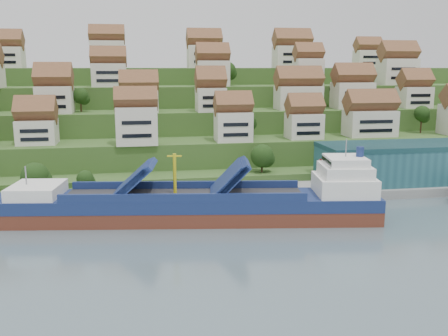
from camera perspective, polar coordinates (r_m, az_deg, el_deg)
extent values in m
plane|color=slate|center=(107.02, 3.42, -5.60)|extent=(300.00, 300.00, 0.00)
cube|color=gray|center=(126.30, 10.72, -2.61)|extent=(180.00, 14.00, 2.20)
cube|color=#2D4C1E|center=(189.32, -2.57, 2.53)|extent=(260.00, 128.00, 4.00)
cube|color=#2D4C1E|center=(193.72, -2.77, 3.77)|extent=(260.00, 118.00, 11.00)
cube|color=#2D4C1E|center=(201.17, -3.07, 5.06)|extent=(260.00, 102.00, 18.00)
cube|color=#2D4C1E|center=(208.73, -3.34, 6.25)|extent=(260.00, 86.00, 25.00)
cube|color=#2D4C1E|center=(217.39, -3.63, 7.25)|extent=(260.00, 68.00, 31.00)
cube|color=silver|center=(143.61, -20.56, 3.89)|extent=(10.09, 8.57, 6.49)
cube|color=silver|center=(135.12, -9.95, 4.78)|extent=(10.82, 7.03, 10.07)
cube|color=silver|center=(139.57, 1.05, 4.76)|extent=(9.88, 7.62, 8.14)
cube|color=silver|center=(146.92, 9.12, 4.77)|extent=(9.75, 7.73, 7.22)
cube|color=silver|center=(156.19, 16.32, 4.93)|extent=(14.63, 8.26, 7.70)
cube|color=silver|center=(156.60, -18.75, 7.41)|extent=(10.27, 8.98, 7.90)
cube|color=silver|center=(153.34, -9.65, 7.53)|extent=(11.07, 7.90, 6.57)
cube|color=silver|center=(153.80, -1.54, 7.82)|extent=(8.66, 8.56, 7.20)
cube|color=silver|center=(163.73, 8.48, 7.95)|extent=(14.22, 8.36, 7.38)
cube|color=silver|center=(170.47, 14.45, 8.04)|extent=(12.48, 8.18, 8.48)
cube|color=silver|center=(180.48, 20.88, 7.57)|extent=(9.86, 8.04, 6.91)
cube|color=silver|center=(169.84, -12.99, 10.30)|extent=(11.02, 7.30, 7.53)
cube|color=silver|center=(170.43, -1.31, 10.74)|extent=(10.63, 7.79, 8.46)
cube|color=silver|center=(178.16, 9.57, 10.75)|extent=(9.37, 7.14, 9.25)
cube|color=silver|center=(195.28, 19.18, 10.34)|extent=(12.96, 8.47, 9.31)
cube|color=silver|center=(193.69, -23.68, 11.48)|extent=(11.88, 8.03, 7.22)
cube|color=silver|center=(187.07, -13.16, 12.51)|extent=(11.87, 7.51, 9.47)
cube|color=silver|center=(189.10, -2.27, 12.58)|extent=(12.24, 8.15, 8.16)
cube|color=silver|center=(197.92, 7.77, 12.45)|extent=(13.73, 8.73, 8.24)
cube|color=silver|center=(214.10, 16.08, 11.86)|extent=(10.18, 7.05, 6.98)
ellipsoid|color=#204015|center=(131.68, 4.38, 1.40)|extent=(6.12, 6.12, 6.12)
ellipsoid|color=#204015|center=(163.07, 18.50, 4.98)|extent=(4.25, 4.25, 4.25)
ellipsoid|color=#204015|center=(167.99, 21.68, 5.83)|extent=(4.90, 4.90, 4.90)
ellipsoid|color=#204015|center=(147.61, 2.82, 5.36)|extent=(4.55, 4.55, 4.55)
ellipsoid|color=#204015|center=(172.51, 12.63, 8.78)|extent=(4.27, 4.27, 4.27)
ellipsoid|color=#204015|center=(161.56, -19.91, 7.24)|extent=(6.22, 6.22, 6.22)
ellipsoid|color=#204015|center=(158.57, -16.09, 7.94)|extent=(4.85, 4.85, 4.85)
ellipsoid|color=#204015|center=(175.55, 0.39, 11.09)|extent=(5.97, 5.97, 5.97)
ellipsoid|color=#204015|center=(184.51, 8.24, 10.69)|extent=(4.46, 4.46, 4.46)
ellipsoid|color=#204015|center=(183.43, 9.18, 10.59)|extent=(4.45, 4.45, 4.45)
ellipsoid|color=#204015|center=(123.37, -20.78, -0.93)|extent=(6.54, 6.54, 6.54)
ellipsoid|color=#204015|center=(121.92, -15.58, -1.21)|extent=(4.06, 4.06, 4.06)
cube|color=#245862|center=(141.12, 22.79, 0.70)|extent=(60.00, 15.00, 10.00)
cylinder|color=gray|center=(119.90, 10.75, -0.86)|extent=(0.16, 0.16, 8.00)
cube|color=maroon|center=(119.41, 11.09, 0.84)|extent=(1.20, 0.05, 0.80)
cube|color=brown|center=(104.47, -3.41, -5.45)|extent=(76.87, 22.62, 4.87)
cube|color=navy|center=(103.58, -3.43, -3.77)|extent=(76.88, 22.73, 2.53)
cube|color=white|center=(108.89, -20.62, -2.42)|extent=(11.25, 12.40, 2.53)
cube|color=#262628|center=(103.34, -4.52, -3.09)|extent=(49.63, 16.91, 0.29)
cube|color=navy|center=(103.68, -10.47, -1.32)|extent=(8.78, 11.70, 6.73)
cube|color=navy|center=(102.48, 0.35, -1.28)|extent=(8.42, 11.65, 7.12)
cylinder|color=yellow|center=(102.47, -5.64, -0.77)|extent=(0.77, 0.77, 8.77)
cube|color=white|center=(106.43, 13.58, -1.93)|extent=(13.18, 12.69, 3.90)
cube|color=white|center=(105.77, 13.66, -0.28)|extent=(11.08, 11.25, 2.44)
cube|color=white|center=(105.38, 13.71, 0.80)|extent=(8.98, 9.81, 1.75)
cylinder|color=navy|center=(105.88, 15.28, 1.79)|extent=(1.77, 1.77, 2.14)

